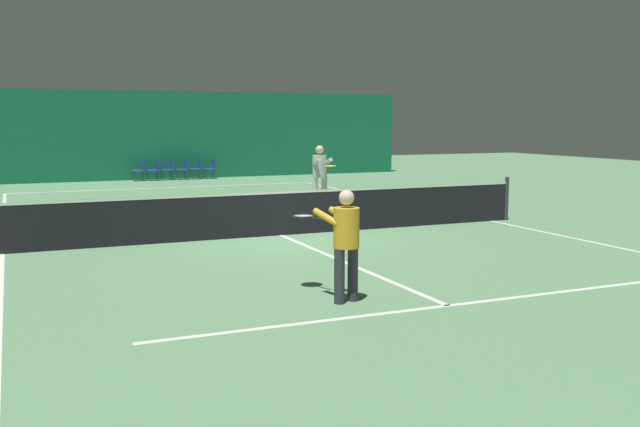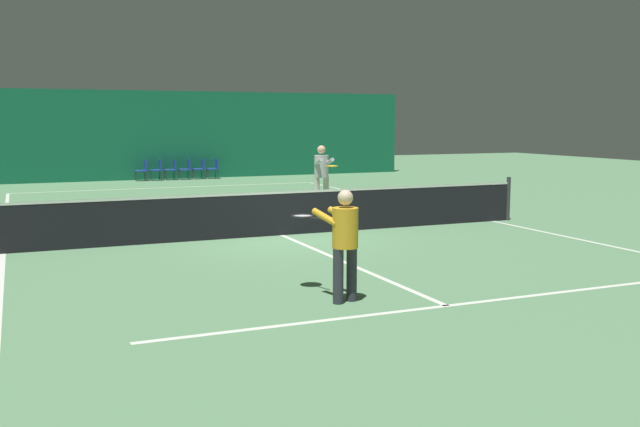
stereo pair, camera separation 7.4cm
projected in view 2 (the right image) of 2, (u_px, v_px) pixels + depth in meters
ground_plane at (282, 235)px, 15.33m from camera, size 60.00×60.00×0.00m
backdrop_curtain at (151, 135)px, 29.51m from camera, size 23.00×0.12×3.67m
court_line_baseline_far at (171, 187)px, 26.18m from camera, size 11.00×0.10×0.00m
court_line_service_far at (208, 203)px, 21.16m from camera, size 8.25×0.10×0.00m
court_line_service_near at (447, 306)px, 9.49m from camera, size 8.25×0.10×0.00m
court_line_sideline_left at (3, 254)px, 13.19m from camera, size 0.10×23.80×0.00m
court_line_sideline_right at (492, 221)px, 17.47m from camera, size 0.10×23.80×0.00m
court_line_centre at (282, 235)px, 15.33m from camera, size 0.10×12.80×0.00m
tennis_net at (282, 212)px, 15.26m from camera, size 12.00×0.10×1.07m
player_near at (343, 237)px, 9.61m from camera, size 0.67×1.34×1.54m
player_far at (322, 172)px, 20.09m from camera, size 0.54×1.42×1.75m
courtside_chair_0 at (143, 169)px, 29.01m from camera, size 0.44×0.44×0.84m
courtside_chair_1 at (157, 169)px, 29.24m from camera, size 0.44×0.44×0.84m
courtside_chair_2 at (172, 168)px, 29.47m from camera, size 0.44×0.44×0.84m
courtside_chair_3 at (186, 168)px, 29.70m from camera, size 0.44×0.44×0.84m
courtside_chair_4 at (200, 167)px, 29.93m from camera, size 0.44×0.44×0.84m
courtside_chair_5 at (214, 167)px, 30.16m from camera, size 0.44×0.44×0.84m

